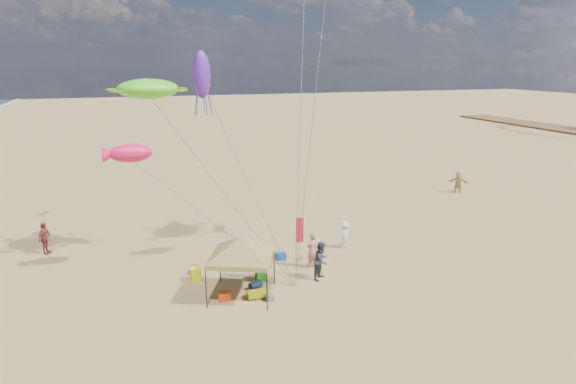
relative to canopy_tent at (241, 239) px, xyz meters
name	(u,v)px	position (x,y,z in m)	size (l,w,h in m)	color
ground	(309,290)	(3.07, -0.50, -2.75)	(280.00, 280.00, 0.00)	tan
canopy_tent	(241,239)	(0.00, 0.00, 0.00)	(4.89, 4.89, 3.30)	black
feather_flag	(299,233)	(3.61, 2.33, -0.94)	(0.41, 0.05, 2.69)	black
cooler_red	(224,296)	(-0.89, -0.21, -2.56)	(0.54, 0.38, 0.38)	#D74511
cooler_blue	(281,256)	(2.95, 3.36, -2.56)	(0.54, 0.38, 0.38)	#143EA7
bag_navy	(256,285)	(0.75, 0.45, -2.57)	(0.36, 0.36, 0.60)	#0D1A39
bag_orange	(194,270)	(-1.75, 3.17, -2.57)	(0.36, 0.36, 0.60)	#FC2B0E
chair_green	(261,274)	(1.23, 1.25, -2.40)	(0.50, 0.50, 0.70)	#26951B
chair_yellow	(196,274)	(-1.78, 2.19, -2.40)	(0.50, 0.50, 0.70)	#FCFF1C
crate_grey	(270,298)	(1.04, -0.94, -2.61)	(0.34, 0.30, 0.28)	slate
beach_cart	(257,294)	(0.58, -0.47, -2.55)	(0.90, 0.50, 0.24)	#B9CD16
person_near_a	(312,250)	(4.17, 1.88, -1.79)	(0.69, 0.46, 1.90)	tan
person_near_b	(321,261)	(4.10, 0.46, -1.79)	(0.92, 0.72, 1.90)	#353A48
person_near_c	(344,235)	(6.94, 3.85, -1.94)	(1.04, 0.60, 1.61)	white
person_far_a	(45,238)	(-9.15, 8.39, -1.82)	(1.08, 0.45, 1.85)	#973C3A
person_far_c	(458,182)	(20.97, 11.95, -1.86)	(1.63, 0.52, 1.76)	tan
turtle_kite	(148,89)	(-3.18, 5.93, 6.29)	(3.06, 2.45, 1.02)	#5CEB26
fish_kite	(131,153)	(-4.30, 4.13, 3.40)	(2.01, 1.01, 0.89)	#FF1B59
squid_kite	(201,74)	(-0.60, 5.19, 7.00)	(0.91, 0.91, 2.37)	#5F24AE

